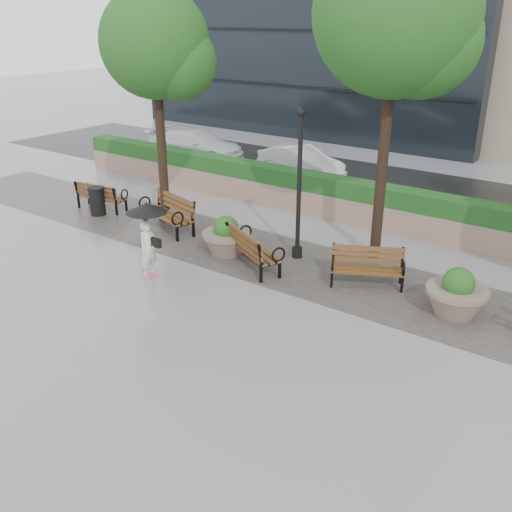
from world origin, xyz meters
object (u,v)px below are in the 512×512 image
Objects in this scene: planter_right at (456,297)px; lamppost at (299,195)px; bench_1 at (168,220)px; bench_2 at (253,257)px; bench_3 at (367,275)px; trash_bin at (97,202)px; car_right at (301,162)px; bench_0 at (102,202)px; car_left at (196,145)px; planter_left at (226,239)px; pedestrian at (148,233)px.

planter_right is 4.82m from lamppost.
bench_1 is 8.92m from planter_right.
planter_right is (5.15, 0.56, 0.14)m from bench_2.
bench_3 is at bearing -12.19° from lamppost.
bench_3 is 9.61m from trash_bin.
lamppost reaches higher than bench_3.
lamppost reaches higher than car_right.
lamppost reaches higher than bench_1.
bench_0 is 1.35× the size of planter_right.
car_right is (2.93, 8.04, 0.17)m from trash_bin.
bench_3 is at bearing 15.23° from bench_1.
planter_right is 16.32m from car_left.
bench_3 is 14.27m from car_left.
car_right reaches higher than planter_left.
pedestrian is at bearing -160.03° from planter_right.
planter_left is (-1.15, 0.31, 0.13)m from bench_2.
car_right reaches higher than bench_3.
lamppost is (0.58, 1.26, 1.48)m from bench_2.
pedestrian is (-4.70, -2.73, 0.90)m from bench_3.
pedestrian is at bearing -126.34° from lamppost.
lamppost is (7.58, 0.40, 1.51)m from bench_0.
bench_0 is 7.74m from car_left.
trash_bin is 8.56m from car_right.
bench_2 is 6.72m from trash_bin.
lamppost reaches higher than planter_right.
lamppost reaches higher than bench_2.
planter_left reaches higher than bench_0.
pedestrian is at bearing -152.69° from car_left.
bench_1 is 1.60× the size of planter_right.
planter_right is 1.51× the size of trash_bin.
planter_right is 0.70× the size of pedestrian.
bench_3 is (9.90, -0.11, 0.00)m from bench_0.
planter_left is 6.30m from planter_right.
car_right is 10.65m from pedestrian.
car_left is at bearing 121.67° from bench_3.
car_left is at bearing 102.10° from car_right.
bench_1 is at bearing 5.74° from trash_bin.
trash_bin is (-2.94, -0.30, 0.12)m from bench_1.
bench_3 is 0.97× the size of pedestrian.
trash_bin is (-6.70, 0.44, 0.14)m from bench_2.
bench_0 is 0.85× the size of bench_1.
trash_bin is at bearing 59.64° from pedestrian.
trash_bin is at bearing -179.43° from planter_right.
planter_left is at bearing -1.35° from trash_bin.
bench_3 is at bearing -129.38° from car_right.
bench_3 is at bearing -139.00° from bench_2.
pedestrian is at bearing -159.53° from car_right.
bench_3 is at bearing 1.93° from trash_bin.
bench_0 is 0.95× the size of pedestrian.
lamppost is (1.72, 0.96, 1.35)m from planter_left.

